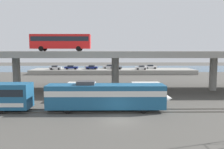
# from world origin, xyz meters

# --- Properties ---
(ground_plane) EXTENTS (260.00, 260.00, 0.00)m
(ground_plane) POSITION_xyz_m (0.00, 0.00, 0.00)
(ground_plane) COLOR #4C4944
(rail_strip_near) EXTENTS (110.00, 0.12, 0.12)m
(rail_strip_near) POSITION_xyz_m (0.00, 3.23, 0.06)
(rail_strip_near) COLOR #59544C
(rail_strip_near) RESTS_ON ground_plane
(rail_strip_far) EXTENTS (110.00, 0.12, 0.12)m
(rail_strip_far) POSITION_xyz_m (0.00, 4.77, 0.06)
(rail_strip_far) COLOR #59544C
(rail_strip_far) RESTS_ON ground_plane
(train_locomotive) EXTENTS (17.15, 3.04, 4.18)m
(train_locomotive) POSITION_xyz_m (-0.86, 4.00, 2.19)
(train_locomotive) COLOR #1E5984
(train_locomotive) RESTS_ON ground_plane
(highway_overpass) EXTENTS (96.00, 12.80, 8.17)m
(highway_overpass) POSITION_xyz_m (0.00, 20.00, 7.36)
(highway_overpass) COLOR gray
(highway_overpass) RESTS_ON ground_plane
(transit_bus_on_overpass) EXTENTS (12.00, 2.68, 3.40)m
(transit_bus_on_overpass) POSITION_xyz_m (-11.08, 20.03, 10.23)
(transit_bus_on_overpass) COLOR red
(transit_bus_on_overpass) RESTS_ON highway_overpass
(service_truck_west) EXTENTS (6.80, 2.46, 3.04)m
(service_truck_west) POSITION_xyz_m (-4.89, 10.64, 1.64)
(service_truck_west) COLOR #9E998C
(service_truck_west) RESTS_ON ground_plane
(service_truck_east) EXTENTS (6.80, 2.46, 3.04)m
(service_truck_east) POSITION_xyz_m (3.98, 10.64, 1.64)
(service_truck_east) COLOR #B7B7BC
(service_truck_east) RESTS_ON ground_plane
(pier_parking_lot) EXTENTS (58.05, 11.10, 1.59)m
(pier_parking_lot) POSITION_xyz_m (0.00, 55.00, 0.80)
(pier_parking_lot) COLOR gray
(pier_parking_lot) RESTS_ON ground_plane
(parked_car_0) EXTENTS (4.64, 1.89, 1.50)m
(parked_car_0) POSITION_xyz_m (-7.94, 56.02, 2.36)
(parked_car_0) COLOR #B7B7BC
(parked_car_0) RESTS_ON pier_parking_lot
(parked_car_1) EXTENTS (4.20, 1.96, 1.50)m
(parked_car_1) POSITION_xyz_m (-20.30, 52.62, 2.36)
(parked_car_1) COLOR #B7B7BC
(parked_car_1) RESTS_ON pier_parking_lot
(parked_car_2) EXTENTS (4.07, 1.86, 1.50)m
(parked_car_2) POSITION_xyz_m (-7.59, 53.75, 2.36)
(parked_car_2) COLOR navy
(parked_car_2) RESTS_ON pier_parking_lot
(parked_car_3) EXTENTS (4.04, 1.93, 1.50)m
(parked_car_3) POSITION_xyz_m (1.07, 53.75, 2.36)
(parked_car_3) COLOR #515459
(parked_car_3) RESTS_ON pier_parking_lot
(parked_car_4) EXTENTS (4.07, 1.97, 1.50)m
(parked_car_4) POSITION_xyz_m (9.87, 52.26, 2.36)
(parked_car_4) COLOR silver
(parked_car_4) RESTS_ON pier_parking_lot
(parked_car_5) EXTENTS (4.58, 1.96, 1.50)m
(parked_car_5) POSITION_xyz_m (13.89, 56.19, 2.36)
(parked_car_5) COLOR silver
(parked_car_5) RESTS_ON pier_parking_lot
(parked_car_6) EXTENTS (4.43, 1.90, 1.50)m
(parked_car_6) POSITION_xyz_m (-1.48, 57.24, 2.36)
(parked_car_6) COLOR #B7B7BC
(parked_car_6) RESTS_ON pier_parking_lot
(parked_car_7) EXTENTS (4.70, 1.90, 1.50)m
(parked_car_7) POSITION_xyz_m (-14.93, 53.66, 2.36)
(parked_car_7) COLOR navy
(parked_car_7) RESTS_ON pier_parking_lot
(harbor_water) EXTENTS (140.00, 36.00, 0.01)m
(harbor_water) POSITION_xyz_m (0.00, 78.00, 0.00)
(harbor_water) COLOR #2D5170
(harbor_water) RESTS_ON ground_plane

